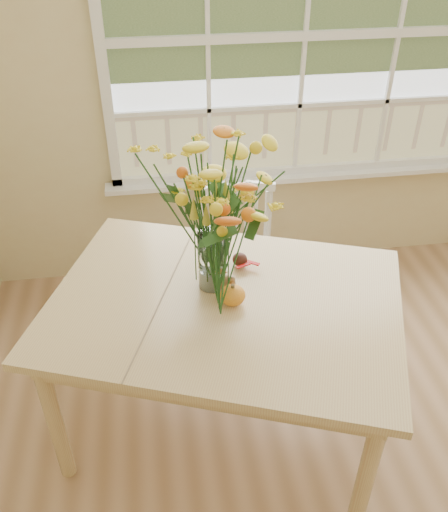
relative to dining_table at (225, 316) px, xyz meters
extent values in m
cube|color=beige|center=(0.65, 1.35, 0.64)|extent=(4.00, 0.02, 2.70)
cube|color=silver|center=(0.65, 1.33, 0.84)|extent=(2.20, 0.00, 1.60)
cube|color=white|center=(0.65, 1.28, -0.02)|extent=(2.42, 0.12, 0.03)
cube|color=tan|center=(0.00, 0.00, 0.07)|extent=(1.77, 1.51, 0.04)
cube|color=tan|center=(0.00, 0.00, 0.00)|extent=(1.61, 1.36, 0.10)
cylinder|color=tan|center=(-0.77, -0.19, -0.33)|extent=(0.07, 0.07, 0.76)
cylinder|color=tan|center=(-0.46, 0.64, -0.33)|extent=(0.07, 0.07, 0.76)
cylinder|color=tan|center=(0.46, -0.64, -0.33)|extent=(0.07, 0.07, 0.76)
cylinder|color=tan|center=(0.77, 0.19, -0.33)|extent=(0.07, 0.07, 0.76)
cube|color=white|center=(0.18, 0.64, -0.28)|extent=(0.42, 0.40, 0.05)
cube|color=white|center=(0.18, 0.80, -0.04)|extent=(0.42, 0.04, 0.47)
cylinder|color=white|center=(0.02, 0.49, -0.50)|extent=(0.03, 0.03, 0.41)
cylinder|color=white|center=(0.02, 0.79, -0.50)|extent=(0.03, 0.03, 0.41)
cylinder|color=white|center=(0.34, 0.49, -0.50)|extent=(0.03, 0.03, 0.41)
cylinder|color=white|center=(0.35, 0.79, -0.50)|extent=(0.03, 0.03, 0.41)
cylinder|color=white|center=(-0.04, 0.11, 0.23)|extent=(0.12, 0.12, 0.28)
ellipsoid|color=#CA7017|center=(0.03, -0.03, 0.13)|extent=(0.11, 0.11, 0.08)
cylinder|color=#CCB78C|center=(0.02, 0.07, 0.10)|extent=(0.07, 0.07, 0.01)
ellipsoid|color=brown|center=(0.02, 0.07, 0.14)|extent=(0.10, 0.08, 0.07)
ellipsoid|color=#38160F|center=(0.11, 0.24, 0.12)|extent=(0.07, 0.07, 0.06)
camera|label=1|loc=(-0.26, -1.76, 1.60)|focal=38.00mm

